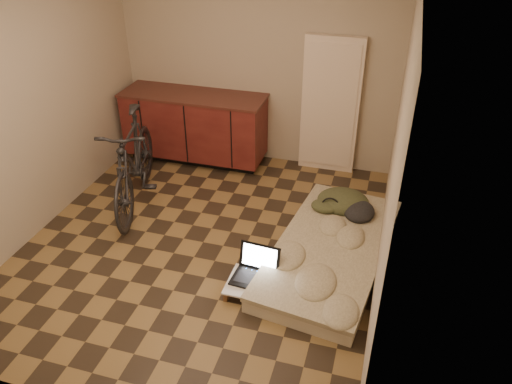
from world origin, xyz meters
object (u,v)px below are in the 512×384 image
(futon, at_px, (331,251))
(laptop, at_px, (255,272))
(lap_desk, at_px, (263,286))
(bicycle, at_px, (133,157))

(futon, relative_size, laptop, 5.34)
(lap_desk, xyz_separation_m, laptop, (-0.10, 0.09, 0.07))
(futon, distance_m, lap_desk, 0.84)
(bicycle, distance_m, laptop, 2.00)
(bicycle, distance_m, lap_desk, 2.15)
(bicycle, distance_m, futon, 2.38)
(futon, relative_size, lap_desk, 3.33)
(laptop, bearing_deg, lap_desk, -36.46)
(bicycle, height_order, lap_desk, bicycle)
(bicycle, bearing_deg, lap_desk, -46.41)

